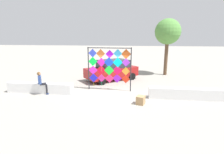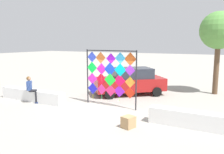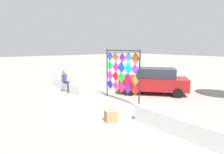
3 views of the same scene
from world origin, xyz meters
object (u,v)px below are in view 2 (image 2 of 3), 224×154
at_px(kite_display_rack, 110,73).
at_px(cardboard_box_large, 128,122).
at_px(parked_car, 130,81).
at_px(seated_vendor, 31,87).
at_px(tree_palm_like, 220,31).

xyz_separation_m(kite_display_rack, cardboard_box_large, (2.17, -2.44, -1.55)).
bearing_deg(parked_car, seated_vendor, -130.62).
distance_m(kite_display_rack, parked_car, 3.25).
relative_size(seated_vendor, tree_palm_like, 0.28).
xyz_separation_m(parked_car, cardboard_box_large, (2.39, -5.56, -0.65)).
bearing_deg(seated_vendor, kite_display_rack, 20.35).
height_order(seated_vendor, cardboard_box_large, seated_vendor).
bearing_deg(cardboard_box_large, parked_car, 113.26).
bearing_deg(tree_palm_like, kite_display_rack, -128.50).
bearing_deg(kite_display_rack, tree_palm_like, 51.50).
relative_size(kite_display_rack, parked_car, 0.66).
bearing_deg(parked_car, tree_palm_like, 30.20).
relative_size(kite_display_rack, seated_vendor, 2.00).
xyz_separation_m(kite_display_rack, seated_vendor, (-4.24, -1.57, -0.88)).
distance_m(seated_vendor, tree_palm_like, 12.26).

